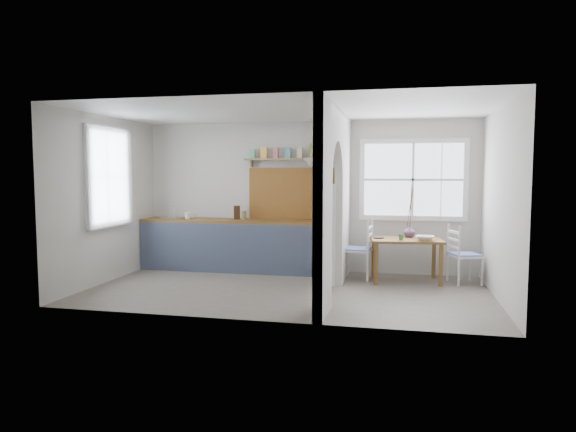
% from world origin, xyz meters
% --- Properties ---
extents(floor, '(5.80, 3.20, 0.01)m').
position_xyz_m(floor, '(0.00, 0.00, 0.00)').
color(floor, '#70675C').
rests_on(floor, ground).
extents(ceiling, '(5.80, 3.20, 0.01)m').
position_xyz_m(ceiling, '(0.00, 0.00, 2.60)').
color(ceiling, silver).
rests_on(ceiling, walls).
extents(walls, '(5.81, 3.21, 2.60)m').
position_xyz_m(walls, '(0.00, 0.00, 1.30)').
color(walls, silver).
rests_on(walls, floor).
extents(partition, '(0.12, 3.20, 2.60)m').
position_xyz_m(partition, '(0.70, 0.06, 1.45)').
color(partition, silver).
rests_on(partition, floor).
extents(kitchen_window, '(0.10, 1.16, 1.50)m').
position_xyz_m(kitchen_window, '(-2.87, 0.00, 1.65)').
color(kitchen_window, white).
rests_on(kitchen_window, walls).
extents(nook_window, '(1.76, 0.10, 1.30)m').
position_xyz_m(nook_window, '(1.80, 1.56, 1.60)').
color(nook_window, white).
rests_on(nook_window, walls).
extents(counter, '(3.50, 0.60, 0.90)m').
position_xyz_m(counter, '(-1.13, 1.33, 0.46)').
color(counter, brown).
rests_on(counter, floor).
extents(sink, '(0.40, 0.40, 0.02)m').
position_xyz_m(sink, '(-2.43, 1.30, 0.89)').
color(sink, silver).
rests_on(sink, counter).
extents(backsplash, '(1.65, 0.03, 0.90)m').
position_xyz_m(backsplash, '(-0.20, 1.58, 1.35)').
color(backsplash, '#98581E').
rests_on(backsplash, walls).
extents(shelf, '(1.75, 0.20, 0.21)m').
position_xyz_m(shelf, '(-0.20, 1.49, 2.01)').
color(shelf, '#A18859').
rests_on(shelf, walls).
extents(pendant_lamp, '(0.26, 0.26, 0.16)m').
position_xyz_m(pendant_lamp, '(0.15, 1.15, 1.88)').
color(pendant_lamp, beige).
rests_on(pendant_lamp, ceiling).
extents(utensil_rail, '(0.02, 0.50, 0.02)m').
position_xyz_m(utensil_rail, '(0.61, 0.90, 1.45)').
color(utensil_rail, silver).
rests_on(utensil_rail, partition).
extents(dining_table, '(1.16, 0.84, 0.68)m').
position_xyz_m(dining_table, '(1.70, 1.00, 0.34)').
color(dining_table, brown).
rests_on(dining_table, floor).
extents(chair_left, '(0.49, 0.49, 0.97)m').
position_xyz_m(chair_left, '(0.93, 1.08, 0.49)').
color(chair_left, silver).
rests_on(chair_left, floor).
extents(chair_right, '(0.53, 0.53, 0.91)m').
position_xyz_m(chair_right, '(2.59, 1.04, 0.46)').
color(chair_right, silver).
rests_on(chair_right, floor).
extents(kettle, '(0.21, 0.19, 0.22)m').
position_xyz_m(kettle, '(0.47, 1.20, 1.01)').
color(kettle, beige).
rests_on(kettle, counter).
extents(mug_a, '(0.15, 0.15, 0.11)m').
position_xyz_m(mug_a, '(-2.08, 1.24, 0.95)').
color(mug_a, white).
rests_on(mug_a, counter).
extents(mug_b, '(0.16, 0.16, 0.10)m').
position_xyz_m(mug_b, '(-2.05, 1.34, 0.95)').
color(mug_b, white).
rests_on(mug_b, counter).
extents(knife_block, '(0.15, 0.18, 0.23)m').
position_xyz_m(knife_block, '(-1.21, 1.37, 1.02)').
color(knife_block, '#402313').
rests_on(knife_block, counter).
extents(jar, '(0.10, 0.10, 0.15)m').
position_xyz_m(jar, '(-1.07, 1.33, 0.98)').
color(jar, olive).
rests_on(jar, counter).
extents(towel_magenta, '(0.02, 0.03, 0.53)m').
position_xyz_m(towel_magenta, '(0.58, 0.98, 0.28)').
color(towel_magenta, '#D52962').
rests_on(towel_magenta, counter).
extents(towel_orange, '(0.02, 0.03, 0.48)m').
position_xyz_m(towel_orange, '(0.58, 0.96, 0.25)').
color(towel_orange, '#C15423').
rests_on(towel_orange, counter).
extents(bowl, '(0.33, 0.33, 0.07)m').
position_xyz_m(bowl, '(1.98, 0.87, 0.71)').
color(bowl, white).
rests_on(bowl, dining_table).
extents(table_cup, '(0.11, 0.11, 0.09)m').
position_xyz_m(table_cup, '(1.62, 0.84, 0.72)').
color(table_cup, '#4C7E46').
rests_on(table_cup, dining_table).
extents(plate, '(0.21, 0.21, 0.01)m').
position_xyz_m(plate, '(1.28, 0.96, 0.69)').
color(plate, black).
rests_on(plate, dining_table).
extents(vase, '(0.22, 0.22, 0.20)m').
position_xyz_m(vase, '(1.75, 1.20, 0.78)').
color(vase, '#553D5F').
rests_on(vase, dining_table).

